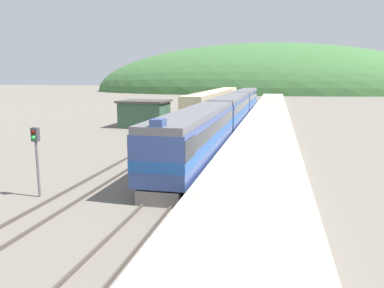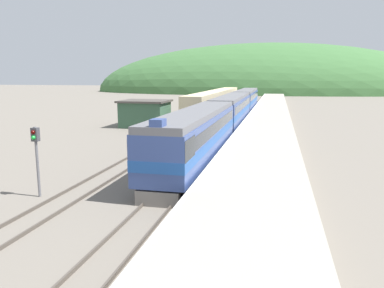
% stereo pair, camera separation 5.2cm
% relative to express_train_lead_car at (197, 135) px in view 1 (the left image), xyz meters
% --- Properties ---
extents(track_main, '(1.52, 180.00, 0.16)m').
position_rel_express_train_lead_car_xyz_m(track_main, '(0.00, 41.71, -2.08)').
color(track_main, '#4C443D').
rests_on(track_main, ground).
extents(track_siding, '(1.52, 180.00, 0.16)m').
position_rel_express_train_lead_car_xyz_m(track_siding, '(-4.90, 41.71, -2.08)').
color(track_siding, '#4C443D').
rests_on(track_siding, ground).
extents(platform, '(5.69, 140.00, 1.08)m').
position_rel_express_train_lead_car_xyz_m(platform, '(4.47, 21.71, -1.62)').
color(platform, '#9E9689').
rests_on(platform, ground).
extents(distant_hills, '(141.95, 63.88, 38.75)m').
position_rel_express_train_lead_car_xyz_m(distant_hills, '(0.00, 130.00, -2.16)').
color(distant_hills, '#3D6B38').
rests_on(distant_hills, ground).
extents(station_shed, '(5.93, 5.24, 3.35)m').
position_rel_express_train_lead_car_xyz_m(station_shed, '(-10.72, 18.72, -0.46)').
color(station_shed, '#385B42').
rests_on(station_shed, ground).
extents(express_train_lead_car, '(2.89, 19.41, 4.30)m').
position_rel_express_train_lead_car_xyz_m(express_train_lead_car, '(0.00, 0.00, 0.00)').
color(express_train_lead_car, black).
rests_on(express_train_lead_car, ground).
extents(carriage_second, '(2.88, 21.20, 3.94)m').
position_rel_express_train_lead_car_xyz_m(carriage_second, '(0.00, 21.42, -0.01)').
color(carriage_second, black).
rests_on(carriage_second, ground).
extents(carriage_third, '(2.88, 21.20, 3.94)m').
position_rel_express_train_lead_car_xyz_m(carriage_third, '(0.00, 43.49, -0.01)').
color(carriage_third, black).
rests_on(carriage_third, ground).
extents(siding_train, '(2.90, 40.83, 3.86)m').
position_rel_express_train_lead_car_xyz_m(siding_train, '(-4.90, 39.15, -0.16)').
color(siding_train, black).
rests_on(siding_train, ground).
extents(signal_post_siding, '(0.36, 0.42, 3.76)m').
position_rel_express_train_lead_car_xyz_m(signal_post_siding, '(-6.59, -9.25, 0.54)').
color(signal_post_siding, slate).
rests_on(signal_post_siding, ground).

